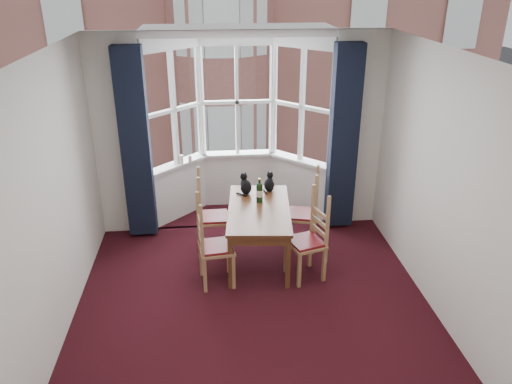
{
  "coord_description": "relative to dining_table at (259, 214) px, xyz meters",
  "views": [
    {
      "loc": [
        -0.42,
        -4.4,
        3.49
      ],
      "look_at": [
        0.1,
        1.05,
        1.05
      ],
      "focal_mm": 35.0,
      "sensor_mm": 36.0,
      "label": 1
    }
  ],
  "objects": [
    {
      "name": "cat_left",
      "position": [
        -0.13,
        0.47,
        0.2
      ],
      "size": [
        0.21,
        0.25,
        0.29
      ],
      "color": "black",
      "rests_on": "dining_table"
    },
    {
      "name": "street",
      "position": [
        -0.16,
        31.0,
        -6.65
      ],
      "size": [
        80.0,
        80.0,
        0.0
      ],
      "primitive_type": "plane",
      "color": "#333335",
      "rests_on": "ground"
    },
    {
      "name": "cat_right",
      "position": [
        0.19,
        0.53,
        0.19
      ],
      "size": [
        0.18,
        0.22,
        0.27
      ],
      "color": "black",
      "rests_on": "dining_table"
    },
    {
      "name": "tenement_building",
      "position": [
        -0.16,
        12.76,
        0.95
      ],
      "size": [
        18.4,
        7.8,
        15.2
      ],
      "color": "#A86256",
      "rests_on": "street"
    },
    {
      "name": "wall_right",
      "position": [
        1.84,
        -1.25,
        0.75
      ],
      "size": [
        0.0,
        4.5,
        4.5
      ],
      "primitive_type": "plane",
      "rotation": [
        1.57,
        0.0,
        -1.57
      ],
      "color": "silver",
      "rests_on": "floor"
    },
    {
      "name": "curtain_left",
      "position": [
        -1.58,
        0.82,
        0.7
      ],
      "size": [
        0.38,
        0.22,
        2.6
      ],
      "primitive_type": "cube",
      "color": "black",
      "rests_on": "floor"
    },
    {
      "name": "candle_short",
      "position": [
        -0.89,
        1.38,
        0.27
      ],
      "size": [
        0.06,
        0.06,
        0.11
      ],
      "primitive_type": "cylinder",
      "color": "white",
      "rests_on": "bay_window"
    },
    {
      "name": "wall_left",
      "position": [
        -2.16,
        -1.25,
        0.75
      ],
      "size": [
        0.0,
        4.5,
        4.5
      ],
      "primitive_type": "plane",
      "rotation": [
        1.57,
        0.0,
        1.57
      ],
      "color": "silver",
      "rests_on": "floor"
    },
    {
      "name": "chair_right_far",
      "position": [
        0.7,
        0.24,
        -0.18
      ],
      "size": [
        0.5,
        0.51,
        0.92
      ],
      "color": "#A37B4F",
      "rests_on": "floor"
    },
    {
      "name": "wall_back_pier_left",
      "position": [
        -1.81,
        1.0,
        0.75
      ],
      "size": [
        0.7,
        0.12,
        2.8
      ],
      "primitive_type": "cube",
      "color": "silver",
      "rests_on": "floor"
    },
    {
      "name": "curtain_right",
      "position": [
        1.26,
        0.82,
        0.7
      ],
      "size": [
        0.38,
        0.22,
        2.6
      ],
      "primitive_type": "cube",
      "color": "black",
      "rests_on": "floor"
    },
    {
      "name": "chair_left_far",
      "position": [
        -0.66,
        0.29,
        -0.18
      ],
      "size": [
        0.4,
        0.42,
        0.92
      ],
      "color": "#A37B4F",
      "rests_on": "floor"
    },
    {
      "name": "dining_table",
      "position": [
        0.0,
        0.0,
        0.0
      ],
      "size": [
        0.91,
        1.51,
        0.74
      ],
      "color": "brown",
      "rests_on": "floor"
    },
    {
      "name": "candle_tall",
      "position": [
        -1.02,
        1.35,
        0.28
      ],
      "size": [
        0.06,
        0.06,
        0.13
      ],
      "primitive_type": "cylinder",
      "color": "white",
      "rests_on": "bay_window"
    },
    {
      "name": "ceiling",
      "position": [
        -0.16,
        -1.25,
        2.15
      ],
      "size": [
        4.5,
        4.5,
        0.0
      ],
      "primitive_type": "plane",
      "rotation": [
        3.14,
        0.0,
        0.0
      ],
      "color": "white",
      "rests_on": "floor"
    },
    {
      "name": "wine_bottle",
      "position": [
        0.03,
        0.18,
        0.23
      ],
      "size": [
        0.08,
        0.08,
        0.33
      ],
      "color": "black",
      "rests_on": "dining_table"
    },
    {
      "name": "chair_left_near",
      "position": [
        -0.65,
        -0.5,
        -0.18
      ],
      "size": [
        0.45,
        0.47,
        0.92
      ],
      "color": "#A37B4F",
      "rests_on": "floor"
    },
    {
      "name": "bay_window",
      "position": [
        -0.16,
        1.5,
        0.75
      ],
      "size": [
        2.76,
        0.94,
        2.8
      ],
      "color": "white",
      "rests_on": "floor"
    },
    {
      "name": "wall_near",
      "position": [
        -0.16,
        -3.5,
        0.75
      ],
      "size": [
        4.0,
        0.0,
        4.0
      ],
      "primitive_type": "plane",
      "rotation": [
        -1.57,
        0.0,
        0.0
      ],
      "color": "silver",
      "rests_on": "floor"
    },
    {
      "name": "chair_right_near",
      "position": [
        0.61,
        -0.45,
        -0.18
      ],
      "size": [
        0.51,
        0.52,
        0.92
      ],
      "color": "#A37B4F",
      "rests_on": "floor"
    },
    {
      "name": "floor",
      "position": [
        -0.16,
        -1.25,
        -0.65
      ],
      "size": [
        4.5,
        4.5,
        0.0
      ],
      "primitive_type": "plane",
      "color": "black",
      "rests_on": "ground"
    },
    {
      "name": "wall_back_pier_right",
      "position": [
        1.49,
        1.0,
        0.75
      ],
      "size": [
        0.7,
        0.12,
        2.8
      ],
      "primitive_type": "cube",
      "color": "silver",
      "rests_on": "floor"
    }
  ]
}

